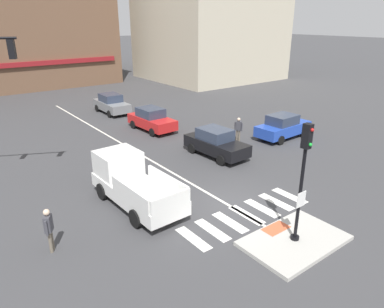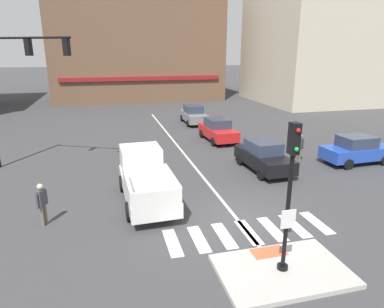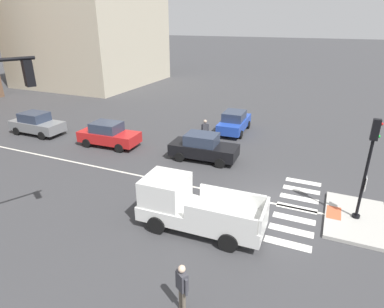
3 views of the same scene
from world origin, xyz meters
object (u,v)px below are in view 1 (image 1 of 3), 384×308
Objects in this scene: car_red_eastbound_far at (152,119)px; car_black_eastbound_mid at (216,143)px; pickup_truck_white_westbound_near at (131,182)px; pedestrian_waiting_far_side at (238,128)px; car_grey_eastbound_distant at (112,104)px; car_blue_cross_right at (283,126)px; signal_pole at (303,173)px; pedestrian_at_curb_left at (49,227)px.

car_black_eastbound_mid is (0.36, -6.76, 0.00)m from car_red_eastbound_far.
pickup_truck_white_westbound_near is 3.09× the size of pedestrian_waiting_far_side.
car_grey_eastbound_distant is 0.80× the size of pickup_truck_white_westbound_near.
car_blue_cross_right is 3.27m from pedestrian_waiting_far_side.
signal_pole is at bearing -101.59° from car_red_eastbound_far.
signal_pole is at bearing -33.92° from pedestrian_at_curb_left.
car_blue_cross_right is 1.00× the size of car_red_eastbound_far.
car_red_eastbound_far is 2.50× the size of pedestrian_at_curb_left.
signal_pole is 12.60m from car_blue_cross_right.
pickup_truck_white_westbound_near is at bearing -112.19° from car_grey_eastbound_distant.
pedestrian_at_curb_left is at bearing -135.01° from car_red_eastbound_far.
pickup_truck_white_westbound_near reaches higher than car_blue_cross_right.
car_blue_cross_right and car_red_eastbound_far have the same top height.
pedestrian_waiting_far_side is (9.52, 3.09, 0.00)m from pickup_truck_white_westbound_near.
car_blue_cross_right is at bearing 41.57° from signal_pole.
car_red_eastbound_far is at bearing 78.41° from signal_pole.
signal_pole is 21.98m from car_grey_eastbound_distant.
pedestrian_waiting_far_side is (6.27, 9.45, -1.81)m from signal_pole.
car_black_eastbound_mid is at bearing 17.43° from pickup_truck_white_westbound_near.
car_grey_eastbound_distant is at bearing 115.17° from car_blue_cross_right.
signal_pole is at bearing -62.86° from pickup_truck_white_westbound_near.
pickup_truck_white_westbound_near is 10.01m from pedestrian_waiting_far_side.
car_blue_cross_right is 5.83m from car_black_eastbound_mid.
pickup_truck_white_westbound_near is (-6.38, -8.87, 0.17)m from car_red_eastbound_far.
pedestrian_at_curb_left is at bearing -161.27° from pedestrian_waiting_far_side.
car_red_eastbound_far is 1.00× the size of car_black_eastbound_mid.
signal_pole reaches higher than car_red_eastbound_far.
pickup_truck_white_westbound_near is 3.09× the size of pedestrian_at_curb_left.
car_grey_eastbound_distant is (-0.12, 6.46, 0.00)m from car_red_eastbound_far.
signal_pole is 1.05× the size of car_black_eastbound_mid.
pickup_truck_white_westbound_near is at bearing -161.99° from pedestrian_waiting_far_side.
pickup_truck_white_westbound_near is (-6.25, -15.33, 0.17)m from car_grey_eastbound_distant.
pickup_truck_white_westbound_near is at bearing -162.57° from car_black_eastbound_mid.
pedestrian_waiting_far_side reaches higher than car_grey_eastbound_distant.
car_grey_eastbound_distant is 12.67m from pedestrian_waiting_far_side.
pedestrian_at_curb_left is at bearing 146.08° from signal_pole.
signal_pole reaches higher than car_grey_eastbound_distant.
pickup_truck_white_westbound_near is at bearing 117.14° from signal_pole.
car_red_eastbound_far is 6.58m from pedestrian_waiting_far_side.
pedestrian_at_curb_left is (-16.54, -3.39, 0.17)m from car_blue_cross_right.
car_black_eastbound_mid is 2.96m from pedestrian_waiting_far_side.
pedestrian_at_curb_left is at bearing -161.43° from car_black_eastbound_mid.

